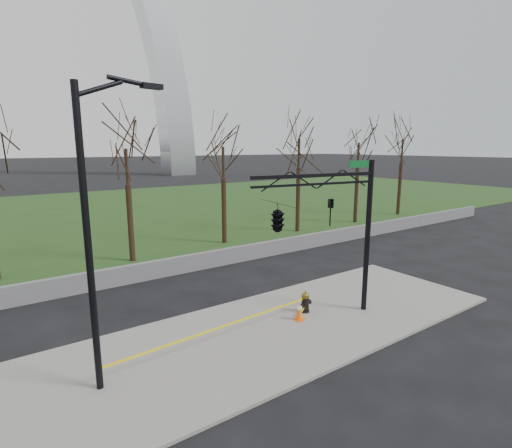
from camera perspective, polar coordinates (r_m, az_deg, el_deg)
ground at (r=14.63m, az=3.21°, el=-15.12°), size 500.00×500.00×0.00m
sidewalk at (r=14.61m, az=3.22°, el=-14.95°), size 18.00×6.00×0.10m
grass_strip at (r=41.57m, az=-23.41°, el=1.34°), size 120.00×40.00×0.06m
guardrail at (r=20.89m, az=-10.60°, el=-5.79°), size 60.00×0.30×0.90m
tree_row at (r=24.51m, az=-11.05°, el=4.81°), size 49.55×4.00×7.68m
fire_hydrant at (r=15.78m, az=7.19°, el=-11.20°), size 0.52×0.34×0.85m
traffic_cone at (r=15.10m, az=6.33°, el=-12.49°), size 0.36×0.36×0.67m
street_light at (r=10.64m, az=-22.31°, el=0.67°), size 2.38×0.57×8.21m
traffic_signal_mast at (r=13.56m, az=5.96°, el=1.22°), size 5.05×2.54×6.00m
caution_tape at (r=13.55m, az=-3.82°, el=-14.45°), size 7.86×0.51×0.43m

